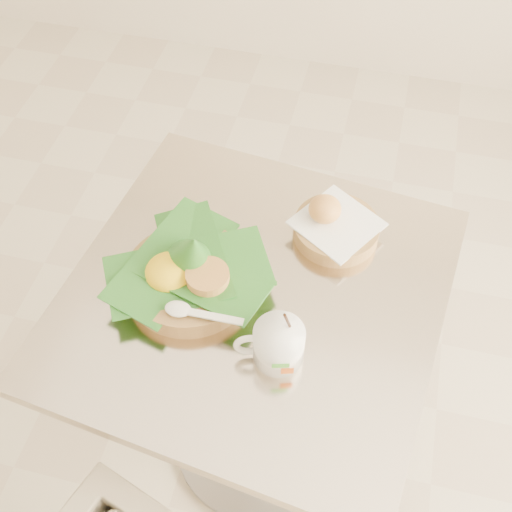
% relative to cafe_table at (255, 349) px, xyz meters
% --- Properties ---
extents(floor, '(3.60, 3.60, 0.00)m').
position_rel_cafe_table_xyz_m(floor, '(-0.18, -0.00, -0.53)').
color(floor, beige).
rests_on(floor, ground).
extents(cafe_table, '(0.78, 0.78, 0.75)m').
position_rel_cafe_table_xyz_m(cafe_table, '(0.00, 0.00, 0.00)').
color(cafe_table, gray).
rests_on(cafe_table, floor).
extents(rice_basket, '(0.30, 0.30, 0.15)m').
position_rel_cafe_table_xyz_m(rice_basket, '(-0.12, -0.01, 0.26)').
color(rice_basket, '#9F7344').
rests_on(rice_basket, cafe_table).
extents(bread_basket, '(0.20, 0.20, 0.09)m').
position_rel_cafe_table_xyz_m(bread_basket, '(0.12, 0.18, 0.25)').
color(bread_basket, '#9F7344').
rests_on(bread_basket, cafe_table).
extents(coffee_mug, '(0.12, 0.09, 0.16)m').
position_rel_cafe_table_xyz_m(coffee_mug, '(0.07, -0.12, 0.26)').
color(coffee_mug, white).
rests_on(coffee_mug, cafe_table).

